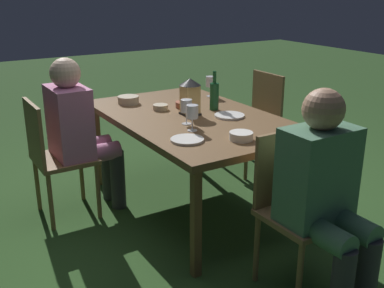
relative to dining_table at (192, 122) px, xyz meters
name	(u,v)px	position (x,y,z in m)	size (l,w,h in m)	color
ground_plane	(192,206)	(0.00, 0.00, -0.67)	(16.00, 16.00, 0.00)	#2D5123
dining_table	(192,122)	(0.00, 0.00, 0.00)	(1.68, 1.03, 0.72)	brown
chair_side_left_b	(256,117)	(0.38, -0.91, -0.19)	(0.42, 0.40, 0.87)	brown
chair_head_near	(296,203)	(-1.09, 0.00, -0.19)	(0.40, 0.42, 0.87)	brown
person_in_green	(326,191)	(-1.28, 0.00, -0.03)	(0.48, 0.38, 1.15)	#4C7A5B
chair_side_right_b	(54,154)	(0.38, 0.91, -0.19)	(0.42, 0.40, 0.87)	brown
person_in_pink	(79,129)	(0.38, 0.71, -0.03)	(0.38, 0.47, 1.15)	#C675A3
lantern_centerpiece	(190,95)	(0.03, 0.00, 0.20)	(0.15, 0.15, 0.27)	black
green_bottle_on_table	(214,95)	(0.05, -0.23, 0.16)	(0.07, 0.07, 0.29)	#195128
wine_glass_a	(186,107)	(-0.16, 0.14, 0.17)	(0.08, 0.08, 0.17)	silver
wine_glass_b	(192,113)	(-0.31, 0.19, 0.17)	(0.08, 0.08, 0.17)	silver
wine_glass_c	(210,83)	(0.42, -0.44, 0.17)	(0.08, 0.08, 0.17)	silver
plate_a	(187,140)	(-0.47, 0.32, 0.06)	(0.20, 0.20, 0.01)	white
plate_b	(229,116)	(-0.17, -0.21, 0.06)	(0.21, 0.21, 0.01)	white
bowl_olives	(128,100)	(0.56, 0.24, 0.08)	(0.16, 0.16, 0.06)	#BCAD8E
bowl_bread	(241,136)	(-0.62, 0.03, 0.08)	(0.14, 0.14, 0.05)	silver
bowl_salad	(186,104)	(0.22, -0.08, 0.08)	(0.16, 0.16, 0.05)	#9E5138
bowl_dip	(160,107)	(0.26, 0.12, 0.07)	(0.11, 0.11, 0.04)	#BCAD8E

